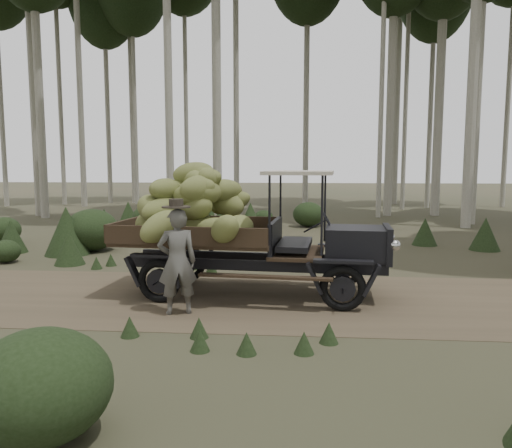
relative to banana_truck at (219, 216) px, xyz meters
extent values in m
plane|color=#473D2B|center=(1.34, -0.27, -1.50)|extent=(120.00, 120.00, 0.00)
cube|color=brown|center=(1.34, -0.27, -1.50)|extent=(70.00, 4.00, 0.01)
cube|color=black|center=(2.51, -0.14, -0.46)|extent=(1.13, 1.08, 0.57)
cube|color=black|center=(3.08, -0.19, -0.46)|extent=(0.20, 1.05, 0.65)
cube|color=black|center=(1.05, -0.02, -0.35)|extent=(0.21, 1.46, 0.57)
cube|color=#38281C|center=(-0.40, 0.11, -0.46)|extent=(3.08, 2.13, 0.08)
cube|color=#38281C|center=(-0.32, 1.05, -0.27)|extent=(2.92, 0.32, 0.33)
cube|color=#38281C|center=(-0.49, -0.82, -0.27)|extent=(2.92, 0.32, 0.33)
cube|color=#38281C|center=(-1.86, 0.24, -0.27)|extent=(0.23, 1.88, 0.33)
cube|color=beige|center=(1.50, -0.06, 0.82)|extent=(1.35, 1.88, 0.06)
cube|color=black|center=(0.72, 0.41, -0.86)|extent=(4.80, 0.52, 0.19)
cube|color=black|center=(0.65, -0.38, -0.86)|extent=(4.80, 0.52, 0.19)
torus|color=black|center=(2.38, 0.71, -1.11)|extent=(0.80, 0.21, 0.79)
torus|color=black|center=(2.23, -0.96, -1.11)|extent=(0.80, 0.21, 0.79)
torus|color=black|center=(-0.85, 0.99, -1.11)|extent=(0.80, 0.21, 0.79)
torus|color=black|center=(-1.00, -0.68, -1.11)|extent=(0.80, 0.21, 0.79)
sphere|color=beige|center=(3.21, 0.27, -0.41)|extent=(0.19, 0.19, 0.19)
sphere|color=beige|center=(3.13, -0.67, -0.41)|extent=(0.19, 0.19, 0.19)
ellipsoid|color=olive|center=(-0.87, 0.69, -0.15)|extent=(0.78, 1.07, 0.66)
ellipsoid|color=olive|center=(0.09, 0.42, 0.21)|extent=(0.91, 0.66, 0.68)
ellipsoid|color=olive|center=(0.05, 0.31, 0.47)|extent=(0.89, 0.97, 0.45)
ellipsoid|color=olive|center=(-0.28, 0.14, 0.68)|extent=(0.58, 0.84, 0.42)
ellipsoid|color=olive|center=(-0.04, -0.48, -0.18)|extent=(0.76, 0.52, 0.49)
ellipsoid|color=olive|center=(-0.57, 0.16, 0.15)|extent=(0.93, 0.75, 0.72)
ellipsoid|color=olive|center=(-0.87, 0.16, 0.43)|extent=(0.90, 0.93, 0.72)
ellipsoid|color=olive|center=(-0.45, 0.20, 0.79)|extent=(0.94, 0.74, 0.59)
ellipsoid|color=olive|center=(-0.37, -0.10, -0.20)|extent=(0.96, 0.80, 0.53)
ellipsoid|color=olive|center=(-0.39, -0.17, 0.17)|extent=(0.91, 0.79, 0.68)
ellipsoid|color=olive|center=(-0.50, -0.23, 0.42)|extent=(0.80, 0.55, 0.45)
ellipsoid|color=olive|center=(-0.51, 0.15, 0.68)|extent=(0.76, 0.93, 0.42)
ellipsoid|color=olive|center=(-0.75, 0.46, -0.12)|extent=(0.81, 0.90, 0.65)
ellipsoid|color=olive|center=(0.14, 0.53, 0.21)|extent=(0.99, 0.53, 0.66)
ellipsoid|color=olive|center=(-0.18, -0.06, 0.45)|extent=(0.56, 0.77, 0.47)
ellipsoid|color=olive|center=(-0.53, 0.20, 0.80)|extent=(0.85, 0.44, 0.52)
ellipsoid|color=olive|center=(-0.46, 0.39, -0.17)|extent=(0.86, 0.98, 0.58)
ellipsoid|color=olive|center=(-1.28, -0.14, 0.16)|extent=(0.85, 1.01, 0.59)
ellipsoid|color=olive|center=(-0.36, -0.23, 0.53)|extent=(0.89, 0.83, 0.58)
ellipsoid|color=olive|center=(-0.54, 0.26, 0.71)|extent=(0.89, 0.65, 0.63)
ellipsoid|color=olive|center=(0.41, -0.48, -0.17)|extent=(0.77, 0.95, 0.56)
ellipsoid|color=olive|center=(-1.02, -0.27, 0.13)|extent=(0.95, 0.99, 0.60)
ellipsoid|color=olive|center=(-0.38, -0.20, 0.53)|extent=(0.79, 0.47, 0.52)
ellipsoid|color=olive|center=(-0.30, 0.11, 0.69)|extent=(0.92, 0.74, 0.51)
ellipsoid|color=olive|center=(-1.38, 0.08, -0.19)|extent=(0.69, 0.80, 0.54)
ellipsoid|color=olive|center=(-0.84, -0.13, 0.14)|extent=(0.71, 0.84, 0.60)
ellipsoid|color=olive|center=(-0.99, -0.14, 0.50)|extent=(0.75, 0.80, 0.43)
ellipsoid|color=olive|center=(-0.22, 0.06, 0.68)|extent=(0.49, 0.80, 0.60)
ellipsoid|color=olive|center=(-0.91, -0.84, -0.10)|extent=(1.01, 0.90, 0.79)
ellipsoid|color=olive|center=(0.24, -0.94, -0.12)|extent=(0.81, 0.96, 0.73)
imported|color=#55534D|center=(-0.50, -1.32, -0.62)|extent=(0.75, 0.61, 1.76)
cylinder|color=#2E2820|center=(-0.50, -1.32, 0.28)|extent=(0.60, 0.60, 0.02)
cylinder|color=#2E2820|center=(-0.50, -1.32, 0.34)|extent=(0.30, 0.30, 0.14)
cylinder|color=#B2AD9E|center=(8.74, 12.13, 5.92)|extent=(0.32, 0.32, 14.85)
cylinder|color=#B2AD9E|center=(5.30, 14.57, 7.59)|extent=(0.22, 0.22, 18.19)
cylinder|color=#B2AD9E|center=(-1.90, 11.78, 7.19)|extent=(0.38, 0.38, 17.39)
cylinder|color=#B2AD9E|center=(8.09, 10.83, 6.70)|extent=(0.38, 0.38, 16.41)
cylinder|color=#B2AD9E|center=(-10.23, 13.02, 6.21)|extent=(0.38, 0.38, 15.42)
cylinder|color=#B2AD9E|center=(8.21, 15.71, 6.19)|extent=(0.42, 0.42, 15.39)
cylinder|color=#B2AD9E|center=(-11.01, 13.96, 7.15)|extent=(0.36, 0.36, 17.31)
cylinder|color=#B2AD9E|center=(8.99, 20.27, 6.21)|extent=(0.27, 0.27, 15.42)
cylinder|color=#B2AD9E|center=(-5.77, 23.36, 8.45)|extent=(0.28, 0.28, 19.92)
cylinder|color=#B2AD9E|center=(7.33, 19.02, 7.45)|extent=(0.24, 0.24, 17.91)
cylinder|color=#B2AD9E|center=(5.87, 15.37, 6.27)|extent=(0.39, 0.39, 15.55)
cylinder|color=#B2AD9E|center=(-9.08, 22.48, 8.75)|extent=(0.30, 0.30, 20.51)
cylinder|color=#B2AD9E|center=(7.61, 22.93, 8.93)|extent=(0.38, 0.38, 20.87)
cylinder|color=#B2AD9E|center=(-10.59, 22.25, 6.60)|extent=(0.29, 0.29, 16.20)
cylinder|color=#B2AD9E|center=(-11.15, 19.49, 9.84)|extent=(0.34, 0.34, 22.69)
cylinder|color=#B2AD9E|center=(-8.54, 21.40, 7.01)|extent=(0.25, 0.25, 17.04)
cylinder|color=#B2AD9E|center=(1.96, 20.46, 7.16)|extent=(0.34, 0.34, 17.33)
cylinder|color=#B2AD9E|center=(-13.02, 20.85, 8.39)|extent=(0.27, 0.27, 19.78)
cylinder|color=#B2AD9E|center=(-1.58, 15.86, 7.86)|extent=(0.28, 0.28, 18.72)
cylinder|color=#B2AD9E|center=(13.49, 21.00, 7.95)|extent=(0.28, 0.28, 18.90)
ellipsoid|color=#233319|center=(-0.80, -5.19, -0.99)|extent=(1.26, 1.26, 1.01)
cone|color=#233319|center=(-0.33, 9.72, -1.03)|extent=(0.85, 0.85, 0.94)
cone|color=#233319|center=(-5.28, 10.20, -1.00)|extent=(0.91, 0.91, 1.01)
ellipsoid|color=#233319|center=(0.13, 10.81, -1.18)|extent=(0.80, 0.80, 0.64)
cone|color=#233319|center=(-0.13, 7.82, -0.92)|extent=(1.05, 1.05, 1.17)
cone|color=#233319|center=(-4.84, 3.86, -0.84)|extent=(1.20, 1.20, 1.33)
ellipsoid|color=#233319|center=(1.93, 10.65, -1.00)|extent=(1.23, 1.23, 0.98)
cone|color=#233319|center=(-4.83, 6.56, -0.98)|extent=(0.94, 0.94, 1.04)
cone|color=#233319|center=(6.90, 5.52, -1.03)|extent=(0.86, 0.86, 0.95)
cone|color=#233319|center=(-6.64, 4.19, -1.05)|extent=(0.82, 0.82, 0.91)
ellipsoid|color=#233319|center=(-4.06, 8.82, -1.01)|extent=(1.20, 1.20, 0.96)
cone|color=#233319|center=(5.39, 6.31, -1.08)|extent=(0.76, 0.76, 0.85)
ellipsoid|color=#233319|center=(-7.73, 5.61, -1.08)|extent=(1.03, 1.03, 0.83)
cone|color=#233319|center=(-2.14, 10.15, -0.84)|extent=(1.19, 1.19, 1.32)
cone|color=#233319|center=(-4.72, 7.44, -1.22)|extent=(0.51, 0.51, 0.57)
cone|color=#233319|center=(-1.16, 9.04, -0.81)|extent=(1.25, 1.25, 1.38)
ellipsoid|color=#233319|center=(-4.39, 4.47, -0.89)|extent=(1.50, 1.50, 1.20)
cone|color=#233319|center=(-4.16, 2.53, -1.09)|extent=(0.75, 0.75, 0.83)
cone|color=#233319|center=(-6.52, 4.04, -1.06)|extent=(0.80, 0.80, 0.89)
ellipsoid|color=#233319|center=(-5.87, 2.63, -1.21)|extent=(0.72, 0.72, 0.58)
cone|color=#233319|center=(0.78, 2.40, -1.35)|extent=(0.27, 0.27, 0.30)
cone|color=#233319|center=(0.18, -2.93, -1.35)|extent=(0.27, 0.27, 0.30)
cone|color=#233319|center=(-1.21, 1.99, -1.35)|extent=(0.27, 0.27, 0.30)
cone|color=#233319|center=(-0.48, 1.84, -1.35)|extent=(0.27, 0.27, 0.30)
cone|color=#233319|center=(-3.08, 2.46, -1.35)|extent=(0.27, 0.27, 0.30)
cone|color=#233319|center=(-0.90, 2.24, -1.35)|extent=(0.27, 0.27, 0.30)
cone|color=#233319|center=(1.56, -2.91, -1.35)|extent=(0.27, 0.27, 0.30)
cone|color=#233319|center=(0.81, -2.99, -1.35)|extent=(0.27, 0.27, 0.30)
cone|color=#233319|center=(-3.28, 2.07, -1.35)|extent=(0.27, 0.27, 0.30)
cone|color=#233319|center=(1.91, -2.50, -1.35)|extent=(0.27, 0.27, 0.30)
cone|color=#233319|center=(0.07, -2.43, -1.35)|extent=(0.27, 0.27, 0.30)
cone|color=#233319|center=(-0.94, -2.46, -1.35)|extent=(0.27, 0.27, 0.30)
camera|label=1|loc=(1.44, -9.24, 0.96)|focal=35.00mm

